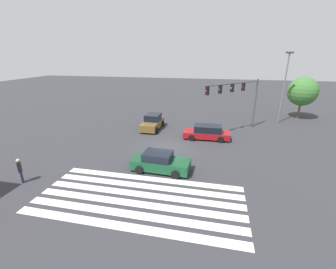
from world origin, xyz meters
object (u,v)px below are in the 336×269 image
Objects in this scene: pedestrian at (20,169)px; street_light_pole_a at (285,82)px; car_2 at (160,162)px; car_0 at (153,122)px; traffic_signal_mast at (238,93)px; car_1 at (207,132)px; tree_corner_a at (303,91)px.

street_light_pole_a reaches higher than pedestrian.
pedestrian is (-8.75, -3.67, 0.32)m from car_2.
car_0 is 14.38m from pedestrian.
traffic_signal_mast is 7.49m from street_light_pole_a.
pedestrian is at bearing -154.54° from car_2.
car_1 is at bearing 1.45° from traffic_signal_mast.
car_0 is 20.33m from tree_corner_a.
street_light_pole_a reaches higher than tree_corner_a.
tree_corner_a reaches higher than car_0.
traffic_signal_mast reaches higher than pedestrian.
car_2 is 2.51× the size of pedestrian.
car_0 is 16.68m from street_light_pole_a.
tree_corner_a is (11.79, 10.66, 2.98)m from car_1.
car_1 is at bearing 70.70° from car_2.
traffic_signal_mast is 20.81m from pedestrian.
pedestrian is at bearing -137.05° from street_light_pole_a.
street_light_pole_a is at bearing 55.41° from car_2.
traffic_signal_mast is at bearing -135.02° from car_1.
traffic_signal_mast is 3.27× the size of pedestrian.
traffic_signal_mast is 10.03m from car_0.
traffic_signal_mast is 0.67× the size of street_light_pole_a.
car_1 is (6.40, -2.06, -0.08)m from car_0.
traffic_signal_mast is at bearing 97.17° from car_0.
car_0 is 0.97× the size of car_2.
tree_corner_a is (23.61, 21.92, 2.67)m from pedestrian.
car_2 is at bearing -129.15° from tree_corner_a.
traffic_signal_mast is at bearing -140.49° from street_light_pole_a.
tree_corner_a is at bearing 116.34° from car_0.
pedestrian is at bearing -137.12° from tree_corner_a.
car_1 is at bearing -137.98° from street_light_pole_a.
pedestrian reaches higher than car_0.
car_0 is 10.21m from car_2.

